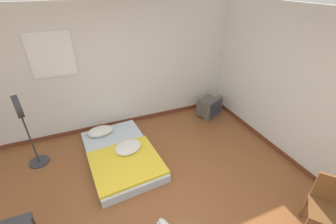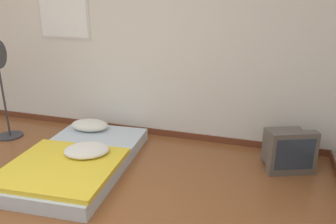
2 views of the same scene
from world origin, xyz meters
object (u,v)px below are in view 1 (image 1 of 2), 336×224
at_px(mattress_bed, 121,154).
at_px(standing_fan, 23,119).
at_px(wooden_chair, 329,203).
at_px(crt_tv, 209,107).

bearing_deg(mattress_bed, standing_fan, 161.45).
bearing_deg(mattress_bed, wooden_chair, -47.84).
distance_m(crt_tv, wooden_chair, 3.07).
bearing_deg(crt_tv, wooden_chair, -93.38).
distance_m(crt_tv, standing_fan, 3.80).
bearing_deg(standing_fan, mattress_bed, -18.55).
xyz_separation_m(crt_tv, standing_fan, (-3.73, -0.22, 0.70)).
distance_m(mattress_bed, standing_fan, 1.70).
bearing_deg(crt_tv, mattress_bed, -163.26).
relative_size(wooden_chair, standing_fan, 0.63).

